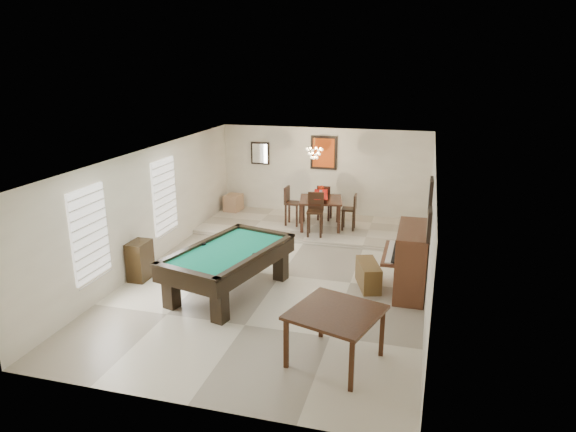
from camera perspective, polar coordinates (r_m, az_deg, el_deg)
The scene contains 26 objects.
ground_plane at distance 11.06m, azimuth -0.82°, elevation -6.63°, with size 6.00×9.00×0.02m, color beige.
wall_back at distance 14.85m, azimuth 3.97°, elevation 4.77°, with size 6.00×0.04×2.60m, color silver.
wall_front at distance 6.71m, azimuth -11.74°, elevation -11.02°, with size 6.00×0.04×2.60m, color silver.
wall_left at distance 11.77m, azimuth -15.04°, elevation 1.00°, with size 0.04×9.00×2.60m, color silver.
wall_right at distance 10.23m, azimuth 15.52°, elevation -1.42°, with size 0.04×9.00×2.60m, color silver.
ceiling at distance 10.30m, azimuth -0.88°, elevation 6.80°, with size 6.00×9.00×0.04m, color white.
dining_step at distance 13.99m, azimuth 2.86°, elevation -1.24°, with size 6.00×2.50×0.12m, color beige.
window_left_front at distance 9.97m, azimuth -21.18°, elevation -1.83°, with size 0.06×1.00×1.70m, color white.
window_left_rear at distance 12.23m, azimuth -13.56°, elevation 2.18°, with size 0.06×1.00×1.70m, color white.
pool_table at distance 10.17m, azimuth -6.56°, elevation -6.13°, with size 1.45×2.67×0.89m, color black, non-canonical shape.
square_table at distance 7.96m, azimuth 5.26°, elevation -13.17°, with size 1.23×1.23×0.85m, color black, non-canonical shape.
upright_piano at distance 10.37m, azimuth 12.70°, elevation -4.74°, with size 0.88×1.57×1.31m, color brown, non-canonical shape.
piano_bench at distance 10.55m, azimuth 8.91°, elevation -6.48°, with size 0.36×0.92×0.51m, color brown.
apothecary_chest at distance 11.16m, azimuth -16.12°, elevation -4.77°, with size 0.37×0.55×0.82m, color black.
dining_table at distance 13.67m, azimuth 3.63°, elevation 0.57°, with size 1.10×1.10×0.91m, color black, non-canonical shape.
flower_vase at distance 13.52m, azimuth 3.68°, elevation 2.92°, with size 0.15×0.15×0.25m, color #B82C0F, non-canonical shape.
dining_chair_south at distance 12.98m, azimuth 3.03°, elevation 0.12°, with size 0.41×0.41×1.10m, color black, non-canonical shape.
dining_chair_north at distance 14.36m, azimuth 4.11°, elevation 1.55°, with size 0.37×0.37×1.00m, color black, non-canonical shape.
dining_chair_west at distance 13.84m, azimuth 0.56°, elevation 1.11°, with size 0.39×0.39×1.05m, color black, non-canonical shape.
dining_chair_east at distance 13.56m, azimuth 6.76°, elevation 0.45°, with size 0.35×0.35×0.95m, color black, non-canonical shape.
corner_bench at distance 15.34m, azimuth -6.09°, elevation 1.49°, with size 0.42×0.53×0.48m, color tan.
chandelier at distance 13.43m, azimuth 2.94°, elevation 7.41°, with size 0.44×0.44×0.60m, color #FFE5B2, non-canonical shape.
back_painting at distance 14.70m, azimuth 3.99°, elevation 7.03°, with size 0.75×0.06×0.95m, color #D84C14.
back_mirror at distance 15.19m, azimuth -3.11°, elevation 6.98°, with size 0.55×0.06×0.65m, color white.
right_picture_upper at distance 10.35m, azimuth 15.57°, elevation 2.26°, with size 0.06×0.55×0.65m, color slate.
right_picture_lower at distance 9.15m, azimuth 15.43°, elevation -0.92°, with size 0.06×0.45×0.55m, color gray.
Camera 1 is at (2.82, -9.75, 4.40)m, focal length 32.00 mm.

